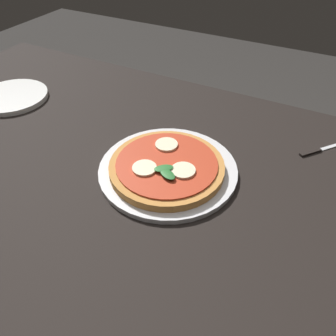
{
  "coord_description": "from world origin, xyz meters",
  "views": [
    {
      "loc": [
        0.38,
        -0.47,
        1.27
      ],
      "look_at": [
        0.12,
        0.04,
        0.78
      ],
      "focal_mm": 35.97,
      "sensor_mm": 36.0,
      "label": 1
    }
  ],
  "objects_px": {
    "knife": "(319,150)",
    "dining_table": "(119,195)",
    "pizza": "(167,166)",
    "plate_white": "(12,97)",
    "serving_tray": "(168,169)"
  },
  "relations": [
    {
      "from": "pizza",
      "to": "plate_white",
      "type": "xyz_separation_m",
      "value": [
        -0.57,
        0.08,
        -0.02
      ]
    },
    {
      "from": "dining_table",
      "to": "knife",
      "type": "xyz_separation_m",
      "value": [
        0.41,
        0.27,
        0.1
      ]
    },
    {
      "from": "dining_table",
      "to": "plate_white",
      "type": "bearing_deg",
      "value": 166.02
    },
    {
      "from": "dining_table",
      "to": "pizza",
      "type": "distance_m",
      "value": 0.17
    },
    {
      "from": "pizza",
      "to": "plate_white",
      "type": "relative_size",
      "value": 1.22
    },
    {
      "from": "plate_white",
      "to": "serving_tray",
      "type": "bearing_deg",
      "value": -7.56
    },
    {
      "from": "serving_tray",
      "to": "knife",
      "type": "relative_size",
      "value": 2.56
    },
    {
      "from": "plate_white",
      "to": "knife",
      "type": "height_order",
      "value": "plate_white"
    },
    {
      "from": "serving_tray",
      "to": "plate_white",
      "type": "xyz_separation_m",
      "value": [
        -0.57,
        0.08,
        0.0
      ]
    },
    {
      "from": "pizza",
      "to": "plate_white",
      "type": "height_order",
      "value": "pizza"
    },
    {
      "from": "pizza",
      "to": "knife",
      "type": "distance_m",
      "value": 0.38
    },
    {
      "from": "dining_table",
      "to": "pizza",
      "type": "bearing_deg",
      "value": 12.65
    },
    {
      "from": "dining_table",
      "to": "knife",
      "type": "height_order",
      "value": "knife"
    },
    {
      "from": "knife",
      "to": "dining_table",
      "type": "bearing_deg",
      "value": -145.99
    },
    {
      "from": "pizza",
      "to": "knife",
      "type": "xyz_separation_m",
      "value": [
        0.29,
        0.25,
        -0.02
      ]
    }
  ]
}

